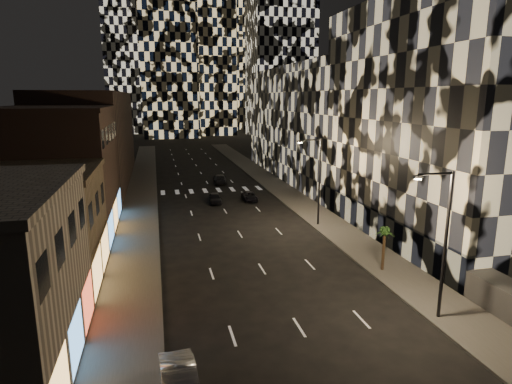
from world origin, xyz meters
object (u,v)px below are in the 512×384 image
palm_tree (385,235)px  car_dark_oncoming (220,179)px  car_dark_midlane (215,198)px  streetlight_near (443,236)px  car_dark_rightlane (250,196)px  streetlight_far (317,176)px

palm_tree → car_dark_oncoming: bearing=100.7°
car_dark_midlane → palm_tree: 26.76m
streetlight_near → palm_tree: (0.65, 7.41, -2.37)m
car_dark_rightlane → palm_tree: palm_tree is taller
car_dark_oncoming → car_dark_rightlane: 12.42m
streetlight_far → palm_tree: 12.83m
streetlight_far → car_dark_midlane: streetlight_far is taller
car_dark_oncoming → palm_tree: (7.09, -37.49, 2.29)m
car_dark_midlane → car_dark_oncoming: 12.87m
car_dark_midlane → car_dark_rightlane: size_ratio=0.98×
streetlight_far → streetlight_near: bearing=-90.0°
car_dark_midlane → streetlight_near: bearing=-72.3°
car_dark_oncoming → palm_tree: palm_tree is taller
car_dark_midlane → car_dark_oncoming: (2.53, 12.62, 0.05)m
car_dark_oncoming → streetlight_far: bearing=110.8°
streetlight_near → streetlight_far: size_ratio=1.00×
car_dark_midlane → palm_tree: size_ratio=1.10×
car_dark_midlane → palm_tree: (9.61, -24.87, 2.34)m
streetlight_far → palm_tree: (0.65, -12.59, -2.37)m
car_dark_rightlane → car_dark_oncoming: bearing=102.2°
streetlight_near → streetlight_far: bearing=90.0°
car_dark_oncoming → car_dark_rightlane: bearing=106.0°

